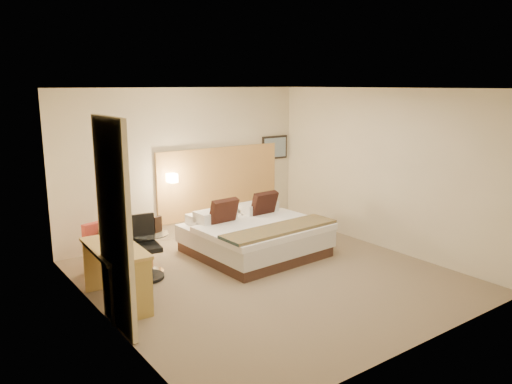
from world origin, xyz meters
TOP-DOWN VIEW (x-y plane):
  - floor at (0.00, 0.00)m, footprint 4.80×5.00m
  - ceiling at (0.00, 0.00)m, footprint 4.80×5.00m
  - wall_back at (0.00, 2.51)m, footprint 4.80×0.02m
  - wall_front at (0.00, -2.51)m, footprint 4.80×0.02m
  - wall_left at (-2.41, 0.00)m, footprint 0.02×5.00m
  - wall_right at (2.41, 0.00)m, footprint 0.02×5.00m
  - headboard_panel at (0.70, 2.47)m, footprint 2.60×0.04m
  - art_frame at (2.02, 2.48)m, footprint 0.62×0.03m
  - art_canvas at (2.02, 2.46)m, footprint 0.54×0.01m
  - lamp_arm at (-0.35, 2.42)m, footprint 0.02×0.12m
  - lamp_shade at (-0.35, 2.36)m, footprint 0.15×0.15m
  - curtain at (-2.36, -0.25)m, footprint 0.06×0.90m
  - bottle_a at (-1.40, 1.19)m, footprint 0.08×0.08m
  - bottle_b at (-1.38, 1.21)m, footprint 0.08×0.08m
  - menu_folder at (-1.20, 1.19)m, footprint 0.15×0.10m
  - bed at (0.41, 0.97)m, footprint 2.04×1.99m
  - lounge_chair at (-1.75, 1.58)m, footprint 0.84×0.78m
  - side_table at (-1.32, 1.18)m, footprint 0.69×0.69m
  - desk at (-2.11, 0.41)m, footprint 0.63×1.26m
  - desk_chair at (-1.49, 1.03)m, footprint 0.59×0.59m

SIDE VIEW (x-z plane):
  - floor at x=0.00m, z-range -0.02..0.00m
  - lounge_chair at x=-1.75m, z-range -0.08..0.67m
  - bed at x=0.41m, z-range -0.17..0.79m
  - side_table at x=-1.32m, z-range 0.03..0.63m
  - desk_chair at x=-1.49m, z-range -0.08..0.83m
  - desk at x=-2.11m, z-range 0.22..0.99m
  - bottle_a at x=-1.40m, z-range 0.60..0.82m
  - bottle_b at x=-1.38m, z-range 0.60..0.82m
  - menu_folder at x=-1.20m, z-range 0.60..0.84m
  - headboard_panel at x=0.70m, z-range 0.30..1.60m
  - lamp_arm at x=-0.35m, z-range 1.14..1.16m
  - lamp_shade at x=-0.35m, z-range 1.07..1.22m
  - curtain at x=-2.36m, z-range 0.01..2.43m
  - wall_back at x=0.00m, z-range 0.00..2.70m
  - wall_front at x=0.00m, z-range 0.00..2.70m
  - wall_left at x=-2.41m, z-range 0.00..2.70m
  - wall_right at x=2.41m, z-range 0.00..2.70m
  - art_frame at x=2.02m, z-range 1.27..1.73m
  - art_canvas at x=2.02m, z-range 1.30..1.70m
  - ceiling at x=0.00m, z-range 2.70..2.72m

